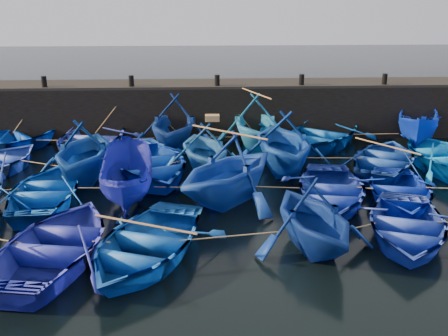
{
  "coord_description": "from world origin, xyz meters",
  "views": [
    {
      "loc": [
        -0.86,
        -13.84,
        6.53
      ],
      "look_at": [
        0.0,
        3.2,
        0.7
      ],
      "focal_mm": 40.0,
      "sensor_mm": 36.0,
      "label": 1
    }
  ],
  "objects": [
    {
      "name": "ground",
      "position": [
        0.0,
        0.0,
        0.0
      ],
      "size": [
        120.0,
        120.0,
        0.0
      ],
      "primitive_type": "plane",
      "color": "black",
      "rests_on": "ground"
    },
    {
      "name": "quay_wall",
      "position": [
        0.0,
        10.5,
        1.25
      ],
      "size": [
        26.0,
        2.5,
        2.5
      ],
      "primitive_type": "cube",
      "color": "black",
      "rests_on": "ground"
    },
    {
      "name": "quay_top",
      "position": [
        0.0,
        10.5,
        2.56
      ],
      "size": [
        26.0,
        2.5,
        0.12
      ],
      "primitive_type": "cube",
      "color": "black",
      "rests_on": "quay_wall"
    },
    {
      "name": "bollard_0",
      "position": [
        -8.0,
        9.6,
        2.87
      ],
      "size": [
        0.24,
        0.24,
        0.5
      ],
      "primitive_type": "cylinder",
      "color": "black",
      "rests_on": "quay_top"
    },
    {
      "name": "bollard_1",
      "position": [
        -4.0,
        9.6,
        2.87
      ],
      "size": [
        0.24,
        0.24,
        0.5
      ],
      "primitive_type": "cylinder",
      "color": "black",
      "rests_on": "quay_top"
    },
    {
      "name": "bollard_2",
      "position": [
        0.0,
        9.6,
        2.87
      ],
      "size": [
        0.24,
        0.24,
        0.5
      ],
      "primitive_type": "cylinder",
      "color": "black",
      "rests_on": "quay_top"
    },
    {
      "name": "bollard_3",
      "position": [
        4.0,
        9.6,
        2.87
      ],
      "size": [
        0.24,
        0.24,
        0.5
      ],
      "primitive_type": "cylinder",
      "color": "black",
      "rests_on": "quay_top"
    },
    {
      "name": "bollard_4",
      "position": [
        8.0,
        9.6,
        2.87
      ],
      "size": [
        0.24,
        0.24,
        0.5
      ],
      "primitive_type": "cylinder",
      "color": "black",
      "rests_on": "quay_top"
    },
    {
      "name": "boat_0",
      "position": [
        -9.57,
        7.96,
        0.56
      ],
      "size": [
        6.66,
        6.43,
        1.13
      ],
      "primitive_type": "imported",
      "rotation": [
        0.0,
        0.0,
        2.25
      ],
      "color": "#002E9F",
      "rests_on": "ground"
    },
    {
      "name": "boat_1",
      "position": [
        -5.73,
        7.74,
        0.59
      ],
      "size": [
        4.87,
        6.24,
        1.18
      ],
      "primitive_type": "imported",
      "rotation": [
        0.0,
        0.0,
        -0.15
      ],
      "color": "#2B3DB1",
      "rests_on": "ground"
    },
    {
      "name": "boat_2",
      "position": [
        -2.0,
        8.0,
        1.26
      ],
      "size": [
        4.56,
        5.15,
        2.52
      ],
      "primitive_type": "imported",
      "rotation": [
        0.0,
        0.0,
        -0.09
      ],
      "color": "navy",
      "rests_on": "ground"
    },
    {
      "name": "boat_3",
      "position": [
        1.63,
        7.99,
        1.25
      ],
      "size": [
        4.15,
        4.8,
        2.51
      ],
      "primitive_type": "imported",
      "rotation": [
        0.0,
        0.0,
        0.01
      ],
      "color": "#227FD4",
      "rests_on": "ground"
    },
    {
      "name": "boat_4",
      "position": [
        4.75,
        8.15,
        0.59
      ],
      "size": [
        6.67,
        7.04,
        1.19
      ],
      "primitive_type": "imported",
      "rotation": [
        0.0,
        0.0,
        -0.62
      ],
      "color": "#033D8B",
      "rests_on": "ground"
    },
    {
      "name": "boat_5",
      "position": [
        9.27,
        8.15,
        0.92
      ],
      "size": [
        3.55,
        5.07,
        1.84
      ],
      "primitive_type": "imported",
      "rotation": [
        0.0,
        0.0,
        -0.41
      ],
      "color": "#082DCE",
      "rests_on": "ground"
    },
    {
      "name": "boat_7",
      "position": [
        -5.16,
        4.11,
        1.2
      ],
      "size": [
        4.11,
        4.71,
        2.39
      ],
      "primitive_type": "imported",
      "rotation": [
        0.0,
        0.0,
        3.1
      ],
      "color": "navy",
      "rests_on": "ground"
    },
    {
      "name": "boat_8",
      "position": [
        -2.86,
        4.28,
        0.6
      ],
      "size": [
        5.82,
        6.85,
        1.21
      ],
      "primitive_type": "imported",
      "rotation": [
        0.0,
        0.0,
        0.33
      ],
      "color": "#0C3BC3",
      "rests_on": "ground"
    },
    {
      "name": "boat_9",
      "position": [
        -0.68,
        4.67,
        1.05
      ],
      "size": [
        4.19,
        4.62,
        2.1
      ],
      "primitive_type": "imported",
      "rotation": [
        0.0,
        0.0,
        3.35
      ],
      "color": "#1C5CA4",
      "rests_on": "ground"
    },
    {
      "name": "boat_10",
      "position": [
        2.4,
        4.72,
        1.27
      ],
      "size": [
        4.44,
        5.07,
        2.54
      ],
      "primitive_type": "imported",
      "rotation": [
        0.0,
        0.0,
        3.2
      ],
      "color": "#0C3D97",
      "rests_on": "ground"
    },
    {
      "name": "boat_11",
      "position": [
        6.46,
        4.58,
        0.5
      ],
      "size": [
        5.38,
        5.93,
        1.01
      ],
      "primitive_type": "imported",
      "rotation": [
        0.0,
        0.0,
        2.64
      ],
      "color": "navy",
      "rests_on": "ground"
    },
    {
      "name": "boat_12",
      "position": [
        9.0,
        4.57,
        0.58
      ],
      "size": [
        4.57,
        5.98,
        1.16
      ],
      "primitive_type": "imported",
      "rotation": [
        0.0,
        0.0,
        3.25
      ],
      "color": "blue",
      "rests_on": "ground"
    },
    {
      "name": "boat_14",
      "position": [
        -5.98,
        1.84,
        0.48
      ],
      "size": [
        3.55,
        4.8,
        0.96
      ],
      "primitive_type": "imported",
      "rotation": [
        0.0,
        0.0,
        3.2
      ],
      "color": "#0B49B6",
      "rests_on": "ground"
    },
    {
      "name": "boat_15",
      "position": [
        -3.31,
        1.8,
        0.88
      ],
      "size": [
        2.06,
        4.66,
        1.76
      ],
      "primitive_type": "imported",
      "rotation": [
        0.0,
        0.0,
        3.22
      ],
      "color": "navy",
      "rests_on": "ground"
    },
    {
      "name": "boat_16",
      "position": [
        0.07,
        1.68,
        1.2
      ],
      "size": [
        6.0,
        6.04,
        2.41
      ],
      "primitive_type": "imported",
      "rotation": [
        0.0,
        0.0,
        -0.73
      ],
      "color": "#113AA0",
      "rests_on": "ground"
    },
    {
      "name": "boat_17",
      "position": [
        3.47,
        1.44,
        0.49
      ],
      "size": [
        4.14,
        5.23,
        0.98
      ],
      "primitive_type": "imported",
      "rotation": [
        0.0,
        0.0,
        -0.17
      ],
      "color": "#18309E",
      "rests_on": "ground"
    },
    {
      "name": "boat_18",
      "position": [
        5.75,
        1.28,
        0.45
      ],
      "size": [
        3.97,
        4.89,
        0.89
      ],
      "primitive_type": "imported",
      "rotation": [
        0.0,
        0.0,
        -0.23
      ],
      "color": "#0A28C7",
      "rests_on": "ground"
    },
    {
      "name": "boat_21",
      "position": [
        -4.59,
        -2.07,
        0.52
      ],
      "size": [
        4.38,
        5.55,
        1.04
      ],
      "primitive_type": "imported",
      "rotation": [
        0.0,
        0.0,
        2.98
      ],
      "color": "navy",
      "rests_on": "ground"
    },
    {
      "name": "boat_22",
      "position": [
        -2.32,
        -2.14,
        0.51
      ],
      "size": [
        4.94,
        5.77,
        1.01
      ],
      "primitive_type": "imported",
      "rotation": [
        0.0,
        0.0,
        -0.35
      ],
      "color": "#0D49AD",
      "rests_on": "ground"
    },
    {
      "name": "boat_23",
      "position": [
        2.14,
        -1.76,
        1.01
      ],
      "size": [
        4.06,
        4.46,
        2.01
      ],
      "primitive_type": "imported",
      "rotation": [
        0.0,
        0.0,
        0.22
      ],
      "color": "navy",
      "rests_on": "ground"
    },
    {
      "name": "boat_24",
      "position": [
        4.91,
        -1.36,
        0.47
      ],
      "size": [
        4.54,
        5.34,
        0.94
      ],
      "primitive_type": "imported",
      "rotation": [
        0.0,
        0.0,
        -0.33
      ],
      "color": "#1D36A1",
      "rests_on": "ground"
    },
    {
      "name": "wooden_crate",
      "position": [
        -0.38,
        4.67,
        2.22
      ],
      "size": [
        0.54,
        0.38,
        0.23
      ],
      "primitive_type": "cube",
      "color": "olive",
      "rests_on": "boat_9"
    },
    {
      "name": "mooring_ropes",
      "position": [
        -0.06,
        5.28,
        0.88
      ],
      "size": [
        18.88,
        11.68,
        2.1
      ],
      "color": "tan",
      "rests_on": "ground"
    },
    {
      "name": "loose_oars",
      "position": [
        1.46,
        3.03,
        1.76
      ],
      "size": [
        11.03,
        12.21,
        1.56
      ],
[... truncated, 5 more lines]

